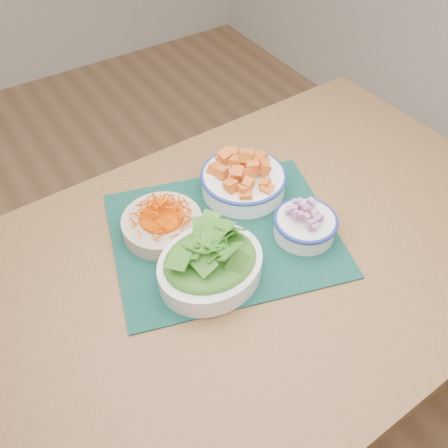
% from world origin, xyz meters
% --- Properties ---
extents(ground, '(4.00, 4.00, 0.00)m').
position_xyz_m(ground, '(0.00, 0.00, 0.00)').
color(ground, '#A77751').
rests_on(ground, ground).
extents(table, '(1.31, 0.90, 0.75)m').
position_xyz_m(table, '(0.32, -0.34, 0.66)').
color(table, brown).
rests_on(table, ground).
extents(placemat, '(0.58, 0.52, 0.00)m').
position_xyz_m(placemat, '(0.25, -0.26, 0.75)').
color(placemat, black).
rests_on(placemat, table).
extents(carrot_bowl, '(0.18, 0.18, 0.07)m').
position_xyz_m(carrot_bowl, '(0.14, -0.18, 0.79)').
color(carrot_bowl, beige).
rests_on(carrot_bowl, placemat).
extents(squash_bowl, '(0.23, 0.23, 0.10)m').
position_xyz_m(squash_bowl, '(0.37, -0.17, 0.80)').
color(squash_bowl, white).
rests_on(squash_bowl, placemat).
extents(lettuce_bowl, '(0.26, 0.23, 0.10)m').
position_xyz_m(lettuce_bowl, '(0.16, -0.35, 0.80)').
color(lettuce_bowl, white).
rests_on(lettuce_bowl, placemat).
extents(onion_bowl, '(0.18, 0.18, 0.07)m').
position_xyz_m(onion_bowl, '(0.40, -0.36, 0.79)').
color(onion_bowl, white).
rests_on(onion_bowl, placemat).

